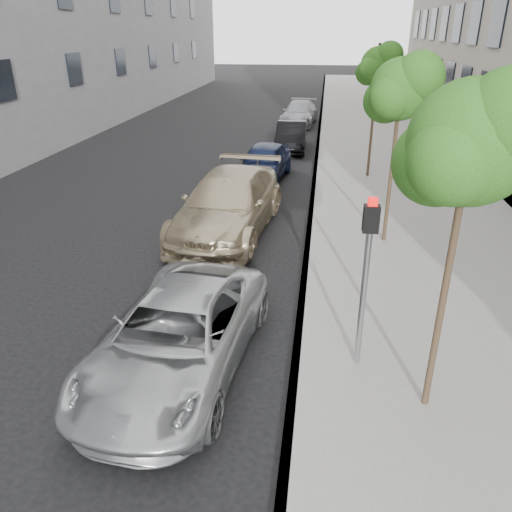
% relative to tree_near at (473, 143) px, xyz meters
% --- Properties ---
extents(ground, '(160.00, 160.00, 0.00)m').
position_rel_tree_near_xyz_m(ground, '(-3.23, -1.50, -4.10)').
color(ground, black).
rests_on(ground, ground).
extents(sidewalk, '(6.40, 72.00, 0.14)m').
position_rel_tree_near_xyz_m(sidewalk, '(1.07, 22.50, -4.03)').
color(sidewalk, gray).
rests_on(sidewalk, ground).
extents(curb, '(0.15, 72.00, 0.14)m').
position_rel_tree_near_xyz_m(curb, '(-2.05, 22.50, -4.03)').
color(curb, '#9E9B93').
rests_on(curb, ground).
extents(tree_near, '(1.84, 1.64, 4.88)m').
position_rel_tree_near_xyz_m(tree_near, '(0.00, 0.00, 0.00)').
color(tree_near, '#38281C').
rests_on(tree_near, sidewalk).
extents(tree_mid, '(1.79, 1.59, 4.78)m').
position_rel_tree_near_xyz_m(tree_mid, '(-0.00, 6.50, -0.07)').
color(tree_mid, '#38281C').
rests_on(tree_mid, sidewalk).
extents(tree_far, '(1.59, 1.39, 4.83)m').
position_rel_tree_near_xyz_m(tree_far, '(-0.00, 13.00, 0.07)').
color(tree_far, '#38281C').
rests_on(tree_far, sidewalk).
extents(signal_pole, '(0.25, 0.19, 2.94)m').
position_rel_tree_near_xyz_m(signal_pole, '(-1.01, 0.91, -2.12)').
color(signal_pole, '#939699').
rests_on(signal_pole, sidewalk).
extents(minivan, '(2.71, 5.06, 1.35)m').
position_rel_tree_near_xyz_m(minivan, '(-4.02, 0.48, -3.43)').
color(minivan, '#AAACAE').
rests_on(minivan, ground).
extents(suv, '(2.86, 5.94, 1.67)m').
position_rel_tree_near_xyz_m(suv, '(-4.35, 6.86, -3.27)').
color(suv, tan).
rests_on(suv, ground).
extents(sedan_blue, '(2.05, 4.19, 1.38)m').
position_rel_tree_near_xyz_m(sedan_blue, '(-3.99, 12.36, -3.42)').
color(sedan_blue, '#0F1733').
rests_on(sedan_blue, ground).
extents(sedan_black, '(1.45, 3.97, 1.30)m').
position_rel_tree_near_xyz_m(sedan_black, '(-3.33, 17.67, -3.45)').
color(sedan_black, black).
rests_on(sedan_black, ground).
extents(sedan_rear, '(2.19, 4.75, 1.35)m').
position_rel_tree_near_xyz_m(sedan_rear, '(-3.33, 24.63, -3.43)').
color(sedan_rear, gray).
rests_on(sedan_rear, ground).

